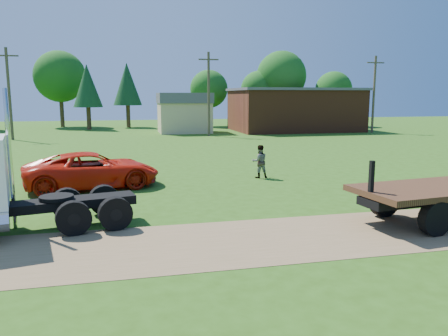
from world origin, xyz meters
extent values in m
plane|color=#2A4F11|center=(0.00, 0.00, 0.00)|extent=(140.00, 140.00, 0.00)
cube|color=brown|center=(0.00, 0.00, 0.01)|extent=(120.00, 4.20, 0.01)
cube|color=black|center=(-6.61, 2.46, 0.79)|extent=(7.49, 2.44, 0.30)
cylinder|color=black|center=(-4.83, 1.74, 0.55)|extent=(1.14, 0.56, 1.09)
cylinder|color=black|center=(-4.83, 1.74, 0.55)|extent=(0.45, 0.44, 0.38)
cylinder|color=black|center=(-5.26, 3.82, 0.55)|extent=(1.14, 0.56, 1.09)
cylinder|color=black|center=(-5.26, 3.82, 0.55)|extent=(0.45, 0.44, 0.38)
cylinder|color=black|center=(-3.57, 2.00, 0.55)|extent=(1.14, 0.56, 1.09)
cylinder|color=black|center=(-3.57, 2.00, 0.55)|extent=(0.45, 0.44, 0.38)
cylinder|color=black|center=(-4.00, 4.08, 0.55)|extent=(1.14, 0.56, 1.09)
cylinder|color=black|center=(-4.00, 4.08, 0.55)|extent=(0.45, 0.44, 0.38)
cylinder|color=silver|center=(-6.81, 2.97, 2.28)|extent=(0.16, 0.16, 4.57)
cylinder|color=black|center=(-5.44, 2.70, 1.02)|extent=(1.29, 1.29, 0.12)
imported|color=red|center=(-4.70, 9.06, 0.86)|extent=(6.59, 3.93, 1.71)
cylinder|color=black|center=(6.15, -0.85, 0.56)|extent=(1.15, 0.46, 1.11)
cylinder|color=black|center=(5.87, 1.47, 0.56)|extent=(1.15, 0.46, 1.11)
cube|color=black|center=(4.46, 0.13, 1.73)|extent=(0.15, 0.15, 1.11)
imported|color=#999999|center=(3.79, 9.75, 0.88)|extent=(0.88, 0.70, 1.76)
cube|color=brown|center=(18.00, 40.00, 2.50)|extent=(15.00, 10.00, 5.00)
cube|color=#525156|center=(18.00, 40.00, 5.15)|extent=(15.40, 10.40, 0.30)
cube|color=tan|center=(4.00, 40.00, 1.80)|extent=(6.00, 5.00, 3.60)
cube|color=#525156|center=(4.00, 40.00, 4.10)|extent=(6.20, 5.40, 1.20)
cylinder|color=#463428|center=(-14.00, 35.00, 4.50)|extent=(0.28, 0.28, 9.00)
cube|color=#463428|center=(-14.00, 35.00, 8.20)|extent=(2.20, 0.14, 0.14)
cylinder|color=#463428|center=(6.00, 35.00, 4.50)|extent=(0.28, 0.28, 9.00)
cube|color=#463428|center=(6.00, 35.00, 8.20)|extent=(2.20, 0.14, 0.14)
cylinder|color=#463428|center=(26.00, 35.00, 4.50)|extent=(0.28, 0.28, 9.00)
cube|color=#463428|center=(26.00, 35.00, 8.20)|extent=(2.20, 0.14, 0.14)
cylinder|color=#382816|center=(-11.57, 53.75, 1.89)|extent=(0.56, 0.56, 3.79)
sphere|color=#174A12|center=(-11.57, 53.75, 7.04)|extent=(7.15, 7.15, 7.15)
cylinder|color=#382816|center=(-2.42, 50.71, 1.56)|extent=(0.56, 0.56, 3.12)
cone|color=black|center=(-2.42, 50.71, 5.97)|extent=(3.92, 3.92, 5.79)
cylinder|color=#382816|center=(9.00, 50.21, 1.44)|extent=(0.56, 0.56, 2.87)
sphere|color=#174A12|center=(9.00, 50.21, 5.34)|extent=(5.42, 5.42, 5.42)
cylinder|color=#382816|center=(16.84, 51.13, 1.44)|extent=(0.56, 0.56, 2.89)
sphere|color=#174A12|center=(16.84, 51.13, 5.36)|extent=(5.44, 5.44, 5.44)
cylinder|color=#382816|center=(26.78, 46.82, 1.41)|extent=(0.56, 0.56, 2.81)
sphere|color=#174A12|center=(26.78, 46.82, 5.22)|extent=(5.30, 5.30, 5.30)
cylinder|color=#382816|center=(-7.50, 47.52, 1.48)|extent=(0.56, 0.56, 2.95)
cone|color=black|center=(-7.50, 47.52, 5.65)|extent=(3.71, 3.71, 5.48)
cylinder|color=#382816|center=(20.12, 50.59, 1.96)|extent=(0.56, 0.56, 3.92)
sphere|color=#174A12|center=(20.12, 50.59, 7.28)|extent=(7.39, 7.39, 7.39)
camera|label=1|loc=(-3.23, -12.15, 4.31)|focal=35.00mm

